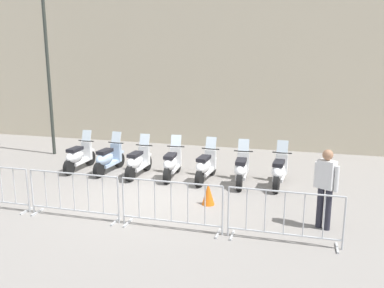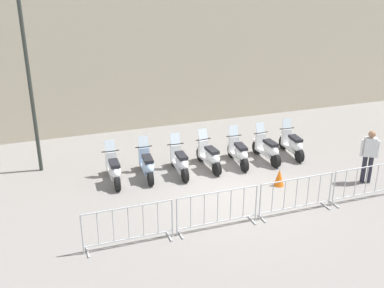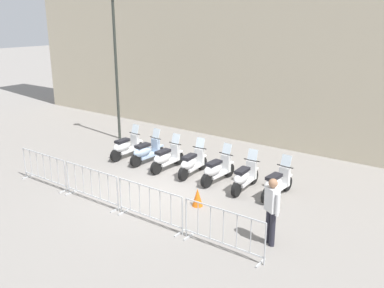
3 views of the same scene
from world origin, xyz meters
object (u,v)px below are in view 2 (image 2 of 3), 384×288
(motorcycle_3, at_px, (210,156))
(barrier_segment_2, at_px, (296,196))
(motorcycle_5, at_px, (268,149))
(motorcycle_6, at_px, (293,144))
(street_lamp, at_px, (27,59))
(motorcycle_1, at_px, (147,165))
(officer_near_row_end, at_px, (369,154))
(barrier_segment_3, at_px, (366,183))
(traffic_cone, at_px, (279,177))
(motorcycle_4, at_px, (239,153))
(motorcycle_2, at_px, (180,162))
(barrier_segment_0, at_px, (129,226))
(motorcycle_0, at_px, (114,170))
(barrier_segment_1, at_px, (218,210))

(motorcycle_3, xyz_separation_m, barrier_segment_2, (1.40, -3.41, 0.07))
(motorcycle_5, distance_m, motorcycle_6, 1.06)
(barrier_segment_2, height_order, street_lamp, street_lamp)
(motorcycle_1, xyz_separation_m, officer_near_row_end, (6.58, -2.14, 0.53))
(barrier_segment_3, distance_m, traffic_cone, 2.51)
(motorcycle_3, relative_size, motorcycle_4, 1.00)
(barrier_segment_2, relative_size, officer_near_row_end, 1.29)
(motorcycle_2, distance_m, officer_near_row_end, 5.91)
(motorcycle_2, height_order, street_lamp, street_lamp)
(motorcycle_5, height_order, barrier_segment_0, motorcycle_5)
(barrier_segment_0, relative_size, traffic_cone, 4.06)
(motorcycle_1, distance_m, barrier_segment_3, 6.63)
(motorcycle_1, xyz_separation_m, motorcycle_2, (1.08, -0.04, 0.00))
(motorcycle_0, xyz_separation_m, motorcycle_3, (3.20, 0.22, 0.00))
(motorcycle_6, height_order, barrier_segment_1, motorcycle_6)
(barrier_segment_3, bearing_deg, motorcycle_0, 156.39)
(barrier_segment_2, relative_size, barrier_segment_3, 1.00)
(motorcycle_4, distance_m, street_lamp, 7.42)
(motorcycle_5, xyz_separation_m, barrier_segment_3, (1.59, -3.32, 0.07))
(barrier_segment_1, height_order, officer_near_row_end, officer_near_row_end)
(barrier_segment_1, height_order, street_lamp, street_lamp)
(motorcycle_2, bearing_deg, officer_near_row_end, -20.87)
(motorcycle_3, distance_m, street_lamp, 6.52)
(motorcycle_4, distance_m, traffic_cone, 1.93)
(barrier_segment_3, bearing_deg, barrier_segment_2, -175.90)
(barrier_segment_3, bearing_deg, motorcycle_4, 129.00)
(motorcycle_2, bearing_deg, barrier_segment_2, -52.65)
(motorcycle_1, distance_m, motorcycle_2, 1.08)
(motorcycle_4, relative_size, barrier_segment_0, 0.77)
(motorcycle_6, bearing_deg, motorcycle_5, -170.44)
(motorcycle_5, bearing_deg, motorcycle_0, -176.85)
(motorcycle_4, xyz_separation_m, motorcycle_5, (1.08, 0.03, 0.00))
(motorcycle_1, xyz_separation_m, traffic_cone, (3.85, -1.62, -0.18))
(motorcycle_5, relative_size, barrier_segment_2, 0.77)
(motorcycle_6, xyz_separation_m, officer_near_row_end, (1.26, -2.52, 0.53))
(motorcycle_1, relative_size, barrier_segment_0, 0.77)
(barrier_segment_3, bearing_deg, motorcycle_3, 138.90)
(motorcycle_1, bearing_deg, motorcycle_4, 3.25)
(motorcycle_1, relative_size, barrier_segment_2, 0.77)
(barrier_segment_1, xyz_separation_m, traffic_cone, (2.62, 1.82, -0.25))
(motorcycle_4, bearing_deg, barrier_segment_2, -84.26)
(motorcycle_1, height_order, barrier_segment_1, motorcycle_1)
(motorcycle_1, bearing_deg, street_lamp, 155.33)
(barrier_segment_2, bearing_deg, street_lamp, 145.05)
(barrier_segment_2, bearing_deg, motorcycle_5, 78.16)
(motorcycle_2, xyz_separation_m, traffic_cone, (2.77, -1.58, -0.18))
(street_lamp, bearing_deg, barrier_segment_3, -26.78)
(motorcycle_1, relative_size, motorcycle_4, 1.00)
(barrier_segment_0, distance_m, barrier_segment_1, 2.32)
(motorcycle_0, xyz_separation_m, barrier_segment_0, (-0.03, -3.52, 0.07))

